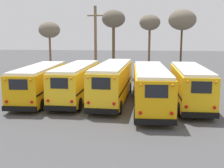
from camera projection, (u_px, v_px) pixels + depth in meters
ground_plane at (112, 103)px, 23.72m from camera, size 160.00×160.00×0.00m
school_bus_0 at (40, 82)px, 24.50m from camera, size 2.90×9.76×3.02m
school_bus_1 at (77, 81)px, 24.46m from camera, size 2.60×9.81×3.13m
school_bus_2 at (113, 81)px, 24.07m from camera, size 2.92×10.57×3.28m
school_bus_3 at (151, 86)px, 21.95m from camera, size 2.96×10.89×3.20m
school_bus_4 at (190, 85)px, 22.69m from camera, size 2.53×9.50×3.16m
utility_pole at (96, 45)px, 32.11m from camera, size 1.80×0.31×8.90m
bare_tree_0 at (182, 20)px, 36.46m from camera, size 3.58×3.58×8.97m
bare_tree_1 at (49, 30)px, 36.02m from camera, size 2.73×2.73×7.35m
bare_tree_2 at (150, 23)px, 39.51m from camera, size 2.94×2.94×8.51m
bare_tree_3 at (114, 20)px, 37.27m from camera, size 3.10×3.10×8.95m
fence_line at (119, 78)px, 31.21m from camera, size 20.77×0.06×1.42m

